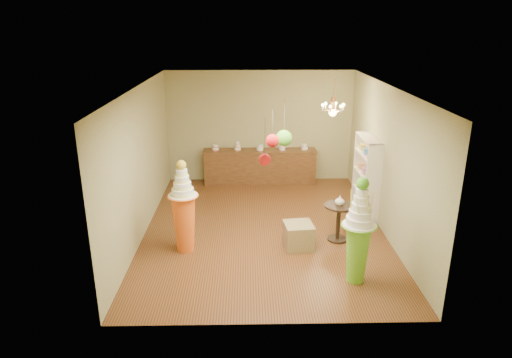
{
  "coord_description": "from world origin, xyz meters",
  "views": [
    {
      "loc": [
        -0.35,
        -8.86,
        4.21
      ],
      "look_at": [
        -0.17,
        0.0,
        1.13
      ],
      "focal_mm": 32.0,
      "sensor_mm": 36.0,
      "label": 1
    }
  ],
  "objects_px": {
    "pedestal_green": "(358,240)",
    "pedestal_orange": "(184,215)",
    "round_table": "(339,217)",
    "sideboard": "(260,166)"
  },
  "relations": [
    {
      "from": "pedestal_green",
      "to": "sideboard",
      "type": "xyz_separation_m",
      "value": [
        -1.48,
        5.06,
        -0.29
      ]
    },
    {
      "from": "pedestal_green",
      "to": "sideboard",
      "type": "bearing_deg",
      "value": 106.34
    },
    {
      "from": "pedestal_green",
      "to": "pedestal_orange",
      "type": "xyz_separation_m",
      "value": [
        -3.04,
        1.18,
        -0.04
      ]
    },
    {
      "from": "sideboard",
      "to": "pedestal_green",
      "type": "bearing_deg",
      "value": -73.66
    },
    {
      "from": "pedestal_orange",
      "to": "sideboard",
      "type": "bearing_deg",
      "value": 68.22
    },
    {
      "from": "pedestal_green",
      "to": "sideboard",
      "type": "height_order",
      "value": "pedestal_green"
    },
    {
      "from": "pedestal_orange",
      "to": "round_table",
      "type": "relative_size",
      "value": 2.29
    },
    {
      "from": "round_table",
      "to": "pedestal_green",
      "type": "bearing_deg",
      "value": -89.51
    },
    {
      "from": "round_table",
      "to": "sideboard",
      "type": "bearing_deg",
      "value": 112.65
    },
    {
      "from": "pedestal_green",
      "to": "sideboard",
      "type": "relative_size",
      "value": 0.61
    }
  ]
}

